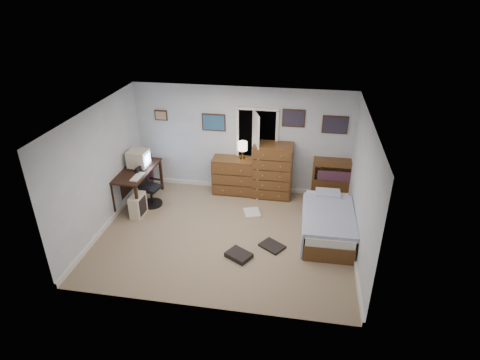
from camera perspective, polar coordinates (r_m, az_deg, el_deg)
name	(u,v)px	position (r m, az deg, el deg)	size (l,w,h in m)	color
floor	(226,235)	(8.14, -2.04, -7.79)	(5.00, 4.00, 0.02)	gray
computer_desk	(133,177)	(9.26, -14.98, 0.44)	(0.71, 1.44, 0.82)	black
crt_monitor	(139,159)	(9.17, -14.23, 2.97)	(0.44, 0.41, 0.39)	beige
keyboard	(138,177)	(8.78, -14.37, 0.45)	(0.16, 0.44, 0.03)	beige
pc_tower	(138,205)	(8.88, -14.30, -3.51)	(0.24, 0.47, 0.49)	beige
office_chair	(149,190)	(9.18, -12.85, -1.40)	(0.54, 0.54, 0.95)	black
media_stack	(150,167)	(10.21, -12.72, 1.77)	(0.15, 0.15, 0.77)	maroon
low_dresser	(234,175)	(9.44, -0.86, 0.65)	(0.98, 0.49, 0.87)	brown
table_lamp	(242,147)	(9.10, 0.36, 4.78)	(0.22, 0.22, 0.43)	gold
doorway	(258,147)	(9.58, 2.60, 4.77)	(0.96, 1.12, 2.05)	black
tall_dresser	(273,171)	(9.22, 4.66, 1.34)	(0.88, 0.52, 1.30)	brown
headboard_bookcase	(336,178)	(9.39, 13.52, 0.23)	(1.08, 0.29, 0.97)	brown
bed	(327,222)	(8.16, 12.29, -5.91)	(1.01, 1.85, 0.60)	brown
wall_posters	(267,121)	(9.02, 3.87, 8.34)	(4.38, 0.04, 0.60)	#331E11
floor_clutter	(251,240)	(7.91, 1.53, -8.58)	(1.13, 2.01, 0.09)	black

